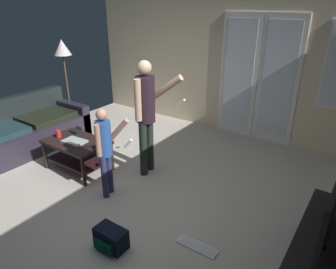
# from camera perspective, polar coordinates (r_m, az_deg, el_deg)

# --- Properties ---
(ground_plane) EXTENTS (5.55, 5.49, 0.02)m
(ground_plane) POSITION_cam_1_polar(r_m,az_deg,el_deg) (4.25, -8.67, -10.11)
(ground_plane) COLOR #BDB3A7
(wall_back_with_doors) EXTENTS (5.55, 0.09, 2.61)m
(wall_back_with_doors) POSITION_cam_1_polar(r_m,az_deg,el_deg) (5.82, 10.52, 12.86)
(wall_back_with_doors) COLOR beige
(wall_back_with_doors) RESTS_ON ground_plane
(leather_couch) EXTENTS (0.91, 2.16, 0.84)m
(leather_couch) POSITION_cam_1_polar(r_m,az_deg,el_deg) (5.69, -25.69, 0.21)
(leather_couch) COLOR #282431
(leather_couch) RESTS_ON ground_plane
(coffee_table) EXTENTS (0.93, 0.61, 0.46)m
(coffee_table) POSITION_cam_1_polar(r_m,az_deg,el_deg) (4.69, -16.59, -2.54)
(coffee_table) COLOR black
(coffee_table) RESTS_ON ground_plane
(tv_stand) EXTENTS (0.45, 1.44, 0.44)m
(tv_stand) POSITION_cam_1_polar(r_m,az_deg,el_deg) (3.30, 26.58, -19.24)
(tv_stand) COLOR black
(tv_stand) RESTS_ON ground_plane
(flat_screen_tv) EXTENTS (0.08, 1.21, 0.62)m
(flat_screen_tv) POSITION_cam_1_polar(r_m,az_deg,el_deg) (2.98, 28.45, -11.44)
(flat_screen_tv) COLOR black
(flat_screen_tv) RESTS_ON tv_stand
(person_adult) EXTENTS (0.62, 0.50, 1.64)m
(person_adult) POSITION_cam_1_polar(r_m,az_deg,el_deg) (4.18, -4.07, 4.80)
(person_adult) COLOR #212823
(person_adult) RESTS_ON ground_plane
(person_child) EXTENTS (0.37, 0.39, 1.18)m
(person_child) POSITION_cam_1_polar(r_m,az_deg,el_deg) (3.82, -11.69, -2.08)
(person_child) COLOR navy
(person_child) RESTS_ON ground_plane
(floor_lamp) EXTENTS (0.33, 0.33, 1.68)m
(floor_lamp) POSITION_cam_1_polar(r_m,az_deg,el_deg) (6.31, -19.09, 14.31)
(floor_lamp) COLOR #3B3022
(floor_lamp) RESTS_ON ground_plane
(backpack) EXTENTS (0.34, 0.23, 0.22)m
(backpack) POSITION_cam_1_polar(r_m,az_deg,el_deg) (3.34, -10.68, -18.55)
(backpack) COLOR black
(backpack) RESTS_ON ground_plane
(loose_keyboard) EXTENTS (0.44, 0.14, 0.02)m
(loose_keyboard) POSITION_cam_1_polar(r_m,az_deg,el_deg) (3.37, 5.45, -20.11)
(loose_keyboard) COLOR white
(loose_keyboard) RESTS_ON ground_plane
(laptop_closed) EXTENTS (0.36, 0.25, 0.02)m
(laptop_closed) POSITION_cam_1_polar(r_m,az_deg,el_deg) (4.61, -17.11, -1.22)
(laptop_closed) COLOR #A9BAAF
(laptop_closed) RESTS_ON coffee_table
(cup_near_edge) EXTENTS (0.07, 0.07, 0.11)m
(cup_near_edge) POSITION_cam_1_polar(r_m,az_deg,el_deg) (4.83, -19.81, 0.14)
(cup_near_edge) COLOR red
(cup_near_edge) RESTS_ON coffee_table
(tv_remote_black) EXTENTS (0.17, 0.12, 0.02)m
(tv_remote_black) POSITION_cam_1_polar(r_m,az_deg,el_deg) (4.39, -14.18, -2.12)
(tv_remote_black) COLOR black
(tv_remote_black) RESTS_ON coffee_table
(dvd_remote_slim) EXTENTS (0.17, 0.07, 0.02)m
(dvd_remote_slim) POSITION_cam_1_polar(r_m,az_deg,el_deg) (4.93, -17.22, 0.43)
(dvd_remote_slim) COLOR black
(dvd_remote_slim) RESTS_ON coffee_table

